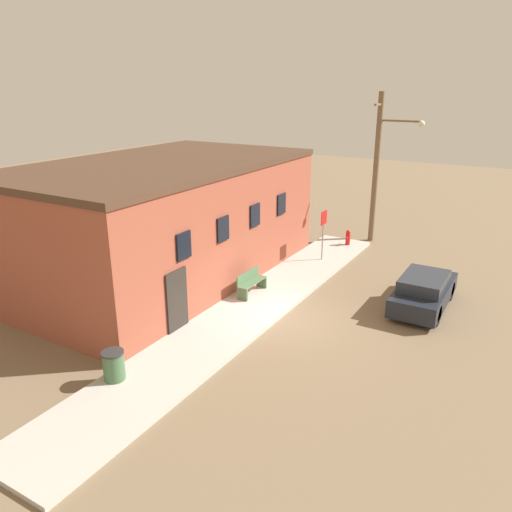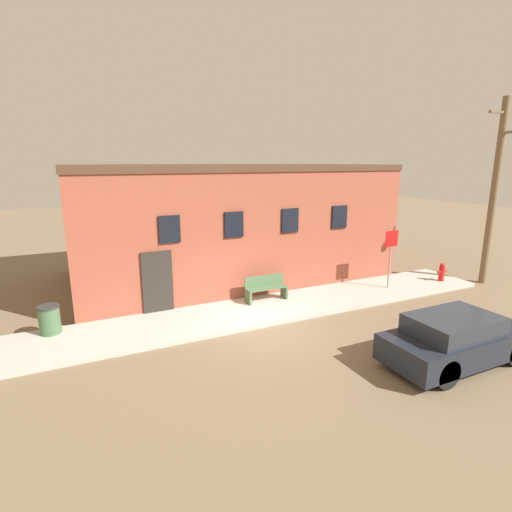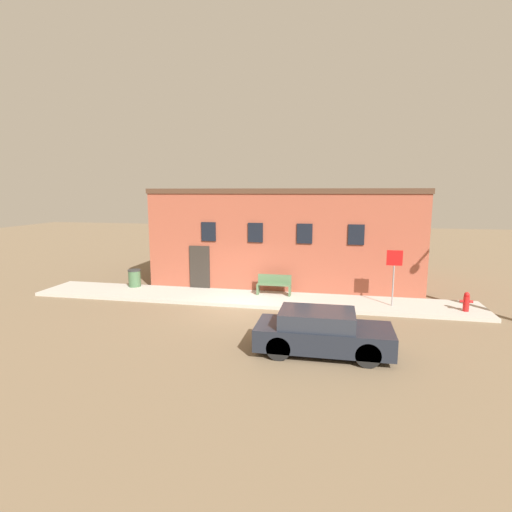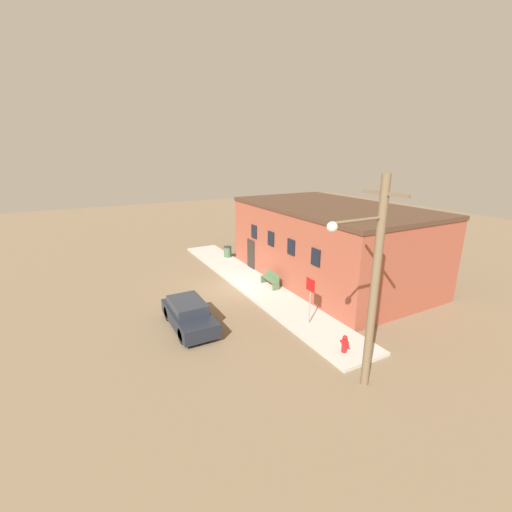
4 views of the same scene
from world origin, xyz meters
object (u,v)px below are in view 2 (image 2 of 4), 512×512
object	(u,v)px
stop_sign	(391,249)
utility_pole	(498,188)
trash_bin	(49,319)
bench	(266,288)
parked_car	(456,339)
fire_hydrant	(442,272)

from	to	relation	value
stop_sign	utility_pole	distance (m)	5.14
trash_bin	utility_pole	distance (m)	16.98
stop_sign	bench	size ratio (longest dim) A/B	1.50
utility_pole	parked_car	xyz separation A→B (m)	(-7.17, -4.18, -3.37)
stop_sign	fire_hydrant	bearing A→B (deg)	-4.77
bench	trash_bin	size ratio (longest dim) A/B	1.82
fire_hydrant	parked_car	bearing A→B (deg)	-137.63
stop_sign	bench	world-z (taller)	stop_sign
parked_car	stop_sign	bearing A→B (deg)	62.62
stop_sign	utility_pole	world-z (taller)	utility_pole
trash_bin	utility_pole	xyz separation A→B (m)	(16.51, -1.98, 3.44)
bench	parked_car	xyz separation A→B (m)	(2.36, -5.97, 0.05)
stop_sign	trash_bin	distance (m)	12.11
parked_car	utility_pole	bearing A→B (deg)	30.24
fire_hydrant	parked_car	xyz separation A→B (m)	(-5.40, -4.92, 0.12)
fire_hydrant	utility_pole	bearing A→B (deg)	-22.83
stop_sign	bench	bearing A→B (deg)	170.74
fire_hydrant	bench	xyz separation A→B (m)	(-7.76, 1.05, 0.07)
utility_pole	parked_car	bearing A→B (deg)	-149.76
bench	utility_pole	bearing A→B (deg)	-10.66
trash_bin	utility_pole	bearing A→B (deg)	-6.85
fire_hydrant	bench	world-z (taller)	bench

